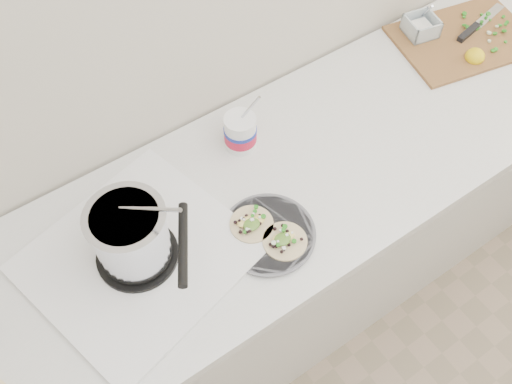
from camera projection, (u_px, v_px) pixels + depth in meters
counter at (284, 245)px, 2.00m from camera, size 2.44×0.66×0.90m
stove at (133, 243)px, 1.40m from camera, size 0.62×0.59×0.25m
taco_plate at (268, 232)px, 1.49m from camera, size 0.25×0.25×0.04m
tub at (241, 130)px, 1.63m from camera, size 0.10×0.10×0.21m
cutboard at (461, 35)px, 1.93m from camera, size 0.51×0.40×0.07m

